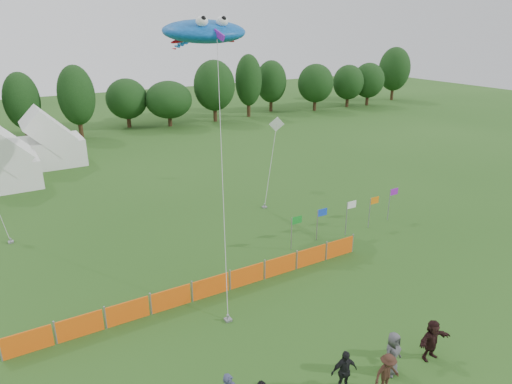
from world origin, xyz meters
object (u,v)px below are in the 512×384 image
stingray_kite (202,32)px  tent_left (10,163)px  tent_right (50,143)px  spectator_f (432,340)px  barrier_fence (211,287)px  spectator_c (387,373)px  spectator_d (344,372)px  spectator_e (392,354)px

stingray_kite → tent_left: bearing=133.1°
tent_right → stingray_kite: 21.44m
spectator_f → barrier_fence: bearing=125.6°
spectator_c → spectator_f: 2.80m
tent_left → spectator_f: tent_left is taller
barrier_fence → stingray_kite: stingray_kite is taller
barrier_fence → spectator_f: 10.00m
tent_left → spectator_d: 31.60m
barrier_fence → stingray_kite: bearing=65.4°
spectator_c → stingray_kite: stingray_kite is taller
stingray_kite → barrier_fence: bearing=-114.6°
spectator_c → spectator_e: 1.02m
spectator_f → stingray_kite: size_ratio=0.09×
tent_right → spectator_e: size_ratio=3.23×
spectator_c → spectator_f: spectator_f is taller
spectator_d → spectator_e: spectator_e is taller
spectator_d → tent_left: bearing=117.3°
barrier_fence → spectator_d: spectator_d is taller
tent_left → tent_right: tent_right is taller
tent_right → spectator_f: (8.89, -35.74, -1.17)m
tent_right → barrier_fence: (3.36, -27.41, -1.53)m
barrier_fence → spectator_d: bearing=-79.5°
tent_left → spectator_f: (12.52, -30.84, -1.05)m
spectator_c → barrier_fence: bearing=113.8°
tent_left → barrier_fence: (6.98, -22.51, -1.40)m
spectator_e → stingray_kite: 21.31m
tent_left → barrier_fence: bearing=-72.8°
tent_right → spectator_c: (6.12, -36.11, -1.24)m
spectator_f → stingray_kite: stingray_kite is taller
tent_right → spectator_e: (6.96, -35.54, -1.15)m
tent_right → spectator_d: size_ratio=3.32×
barrier_fence → spectator_c: spectator_c is taller
spectator_d → spectator_e: size_ratio=0.97×
tent_right → stingray_kite: (7.98, -17.30, 9.83)m
tent_left → stingray_kite: size_ratio=0.22×
barrier_fence → spectator_e: 8.90m
spectator_c → tent_right: bearing=105.8°
tent_right → spectator_f: bearing=-76.0°
spectator_f → tent_left: bearing=114.1°
tent_left → stingray_kite: 19.69m
spectator_c → stingray_kite: bearing=90.5°
spectator_d → tent_right: bearing=109.6°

